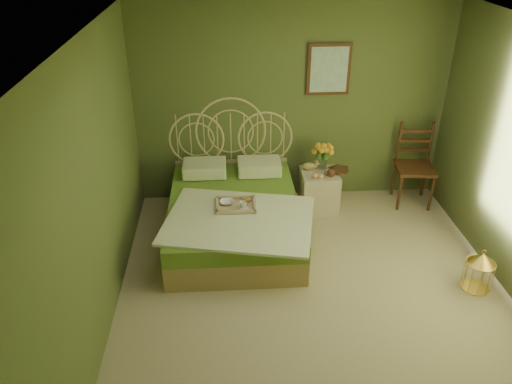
{
  "coord_description": "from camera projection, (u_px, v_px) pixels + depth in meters",
  "views": [
    {
      "loc": [
        -0.86,
        -3.81,
        3.42
      ],
      "look_at": [
        -0.54,
        1.0,
        0.73
      ],
      "focal_mm": 35.0,
      "sensor_mm": 36.0,
      "label": 1
    }
  ],
  "objects": [
    {
      "name": "ceiling",
      "position": [
        336.0,
        38.0,
        3.77
      ],
      "size": [
        4.5,
        4.5,
        0.0
      ],
      "primitive_type": "plane",
      "rotation": [
        3.14,
        0.0,
        0.0
      ],
      "color": "silver",
      "rests_on": "wall_back"
    },
    {
      "name": "chair",
      "position": [
        414.0,
        159.0,
        6.57
      ],
      "size": [
        0.53,
        0.53,
        1.08
      ],
      "rotation": [
        0.0,
        0.0,
        -0.12
      ],
      "color": "#391C0F",
      "rests_on": "floor"
    },
    {
      "name": "nightstand",
      "position": [
        320.0,
        184.0,
        6.5
      ],
      "size": [
        0.47,
        0.48,
        0.95
      ],
      "color": "#C1B29D",
      "rests_on": "floor"
    },
    {
      "name": "wall_art",
      "position": [
        329.0,
        69.0,
        6.15
      ],
      "size": [
        0.54,
        0.04,
        0.64
      ],
      "color": "#391C0F",
      "rests_on": "wall_back"
    },
    {
      "name": "floor",
      "position": [
        316.0,
        302.0,
        5.03
      ],
      "size": [
        4.5,
        4.5,
        0.0
      ],
      "primitive_type": "plane",
      "color": "tan",
      "rests_on": "ground"
    },
    {
      "name": "cereal_bowl",
      "position": [
        227.0,
        202.0,
        5.67
      ],
      "size": [
        0.16,
        0.16,
        0.04
      ],
      "primitive_type": "imported",
      "rotation": [
        0.0,
        0.0,
        0.02
      ],
      "color": "white",
      "rests_on": "bed"
    },
    {
      "name": "birdcage",
      "position": [
        479.0,
        271.0,
        5.12
      ],
      "size": [
        0.29,
        0.29,
        0.43
      ],
      "rotation": [
        0.0,
        0.0,
        -0.33
      ],
      "color": "gold",
      "rests_on": "floor"
    },
    {
      "name": "wall_left",
      "position": [
        94.0,
        196.0,
        4.28
      ],
      "size": [
        0.0,
        4.5,
        4.5
      ],
      "primitive_type": "plane",
      "rotation": [
        1.57,
        0.0,
        1.57
      ],
      "color": "#4C582E",
      "rests_on": "floor"
    },
    {
      "name": "book_lower",
      "position": [
        334.0,
        171.0,
        6.42
      ],
      "size": [
        0.25,
        0.27,
        0.02
      ],
      "primitive_type": "imported",
      "rotation": [
        0.0,
        0.0,
        0.52
      ],
      "color": "#381E0F",
      "rests_on": "nightstand"
    },
    {
      "name": "wall_back",
      "position": [
        292.0,
        104.0,
        6.36
      ],
      "size": [
        4.0,
        0.0,
        4.0
      ],
      "primitive_type": "plane",
      "rotation": [
        1.57,
        0.0,
        0.0
      ],
      "color": "#4C582E",
      "rests_on": "floor"
    },
    {
      "name": "bed",
      "position": [
        234.0,
        212.0,
        5.96
      ],
      "size": [
        1.79,
        2.26,
        1.4
      ],
      "color": "tan",
      "rests_on": "floor"
    },
    {
      "name": "book_upper",
      "position": [
        334.0,
        169.0,
        6.41
      ],
      "size": [
        0.23,
        0.28,
        0.02
      ],
      "primitive_type": "imported",
      "rotation": [
        0.0,
        0.0,
        -0.26
      ],
      "color": "#472819",
      "rests_on": "nightstand"
    },
    {
      "name": "coffee_cup",
      "position": [
        243.0,
        205.0,
        5.57
      ],
      "size": [
        0.1,
        0.1,
        0.08
      ],
      "primitive_type": "imported",
      "rotation": [
        0.0,
        0.0,
        0.24
      ],
      "color": "white",
      "rests_on": "bed"
    }
  ]
}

